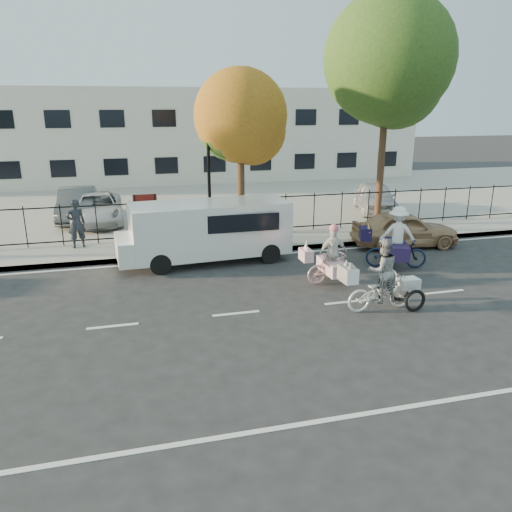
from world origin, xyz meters
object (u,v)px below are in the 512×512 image
object	(u,v)px
lamppost	(209,160)
gold_sedan	(405,229)
lot_car_c	(77,204)
bull_bike	(396,243)
lot_car_d	(375,197)
white_van	(207,229)
unicorn_bike	(332,262)
pedestrian	(76,223)
lot_car_b	(97,208)
zebra_trike	(381,283)

from	to	relation	value
lamppost	gold_sedan	size ratio (longest dim) A/B	1.13
lamppost	lot_car_c	bearing A→B (deg)	138.01
bull_bike	lot_car_d	xyz separation A→B (m)	(3.11, 7.37, 0.04)
white_van	lot_car_d	size ratio (longest dim) A/B	1.43
unicorn_bike	pedestrian	bearing A→B (deg)	53.32
bull_bike	lamppost	bearing A→B (deg)	69.84
lamppost	gold_sedan	distance (m)	7.61
pedestrian	bull_bike	bearing A→B (deg)	140.60
gold_sedan	lot_car_b	xyz separation A→B (m)	(-11.06, 6.21, 0.12)
gold_sedan	pedestrian	size ratio (longest dim) A/B	2.18
pedestrian	lot_car_c	size ratio (longest dim) A/B	0.41
pedestrian	lot_car_b	bearing A→B (deg)	-112.98
pedestrian	unicorn_bike	bearing A→B (deg)	129.15
zebra_trike	lot_car_d	world-z (taller)	zebra_trike
bull_bike	lot_car_c	size ratio (longest dim) A/B	0.52
zebra_trike	lot_car_c	distance (m)	14.59
zebra_trike	white_van	xyz separation A→B (m)	(-3.62, 5.15, 0.37)
white_van	bull_bike	bearing A→B (deg)	-24.75
white_van	lot_car_c	world-z (taller)	white_van
gold_sedan	lot_car_d	world-z (taller)	lot_car_d
bull_bike	white_van	bearing A→B (deg)	89.63
lamppost	pedestrian	world-z (taller)	lamppost
white_van	gold_sedan	xyz separation A→B (m)	(7.30, 0.00, -0.45)
lot_car_d	gold_sedan	bearing A→B (deg)	-89.42
lot_car_c	lot_car_d	bearing A→B (deg)	-6.90
white_van	lot_car_b	size ratio (longest dim) A/B	1.27
gold_sedan	lot_car_c	size ratio (longest dim) A/B	0.90
lamppost	white_van	bearing A→B (deg)	-101.89
lot_car_d	lot_car_c	bearing A→B (deg)	-170.27
pedestrian	lot_car_b	distance (m)	3.95
unicorn_bike	lot_car_d	world-z (taller)	unicorn_bike
zebra_trike	lot_car_c	size ratio (longest dim) A/B	0.52
pedestrian	lot_car_c	world-z (taller)	pedestrian
unicorn_bike	lot_car_c	size ratio (longest dim) A/B	0.42
lamppost	bull_bike	size ratio (longest dim) A/B	1.96
lot_car_c	unicorn_bike	bearing A→B (deg)	-51.64
lot_car_c	lot_car_d	distance (m)	13.54
lamppost	lot_car_b	world-z (taller)	lamppost
lot_car_b	lot_car_d	xyz separation A→B (m)	(12.58, -0.98, 0.06)
lot_car_b	lot_car_c	world-z (taller)	lot_car_c
gold_sedan	lot_car_d	xyz separation A→B (m)	(1.52, 5.23, 0.18)
lot_car_b	lot_car_d	world-z (taller)	lot_car_d
bull_bike	gold_sedan	size ratio (longest dim) A/B	0.58
white_van	lot_car_d	xyz separation A→B (m)	(8.82, 5.23, -0.27)
zebra_trike	lot_car_b	bearing A→B (deg)	31.26
gold_sedan	lot_car_d	bearing A→B (deg)	-8.71
white_van	lot_car_d	bearing A→B (deg)	26.48
bull_bike	lot_car_c	distance (m)	13.72
lamppost	unicorn_bike	size ratio (longest dim) A/B	2.43
lamppost	unicorn_bike	xyz separation A→B (m)	(2.68, -5.30, -2.45)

